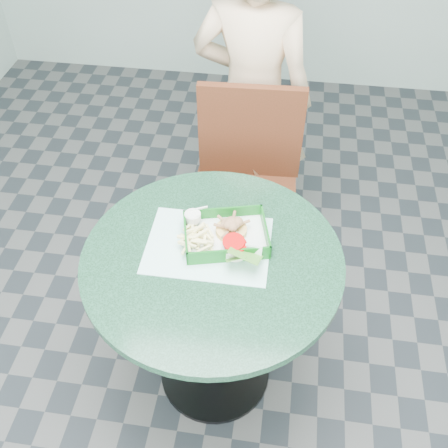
# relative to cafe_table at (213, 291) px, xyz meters

# --- Properties ---
(floor) EXTENTS (4.00, 5.00, 0.02)m
(floor) POSITION_rel_cafe_table_xyz_m (0.00, 0.00, -0.58)
(floor) COLOR #303335
(floor) RESTS_ON ground
(cafe_table) EXTENTS (0.87, 0.87, 0.75)m
(cafe_table) POSITION_rel_cafe_table_xyz_m (0.00, 0.00, 0.00)
(cafe_table) COLOR black
(cafe_table) RESTS_ON floor
(dining_chair) EXTENTS (0.47, 0.47, 0.93)m
(dining_chair) POSITION_rel_cafe_table_xyz_m (0.04, 0.69, -0.05)
(dining_chair) COLOR #3A2616
(dining_chair) RESTS_ON floor
(diner_person) EXTENTS (0.61, 0.45, 1.55)m
(diner_person) POSITION_rel_cafe_table_xyz_m (0.03, 0.97, 0.19)
(diner_person) COLOR beige
(diner_person) RESTS_ON floor
(placemat) EXTENTS (0.41, 0.31, 0.00)m
(placemat) POSITION_rel_cafe_table_xyz_m (-0.02, 0.05, 0.17)
(placemat) COLOR #B5F0EB
(placemat) RESTS_ON cafe_table
(food_basket) EXTENTS (0.28, 0.20, 0.06)m
(food_basket) POSITION_rel_cafe_table_xyz_m (0.03, 0.08, 0.19)
(food_basket) COLOR #0C5C16
(food_basket) RESTS_ON placemat
(crab_sandwich) EXTENTS (0.11, 0.11, 0.07)m
(crab_sandwich) POSITION_rel_cafe_table_xyz_m (0.06, 0.10, 0.22)
(crab_sandwich) COLOR #DCB05A
(crab_sandwich) RESTS_ON food_basket
(fries_pile) EXTENTS (0.14, 0.15, 0.04)m
(fries_pile) POSITION_rel_cafe_table_xyz_m (-0.06, 0.07, 0.21)
(fries_pile) COLOR #FFF19F
(fries_pile) RESTS_ON food_basket
(sauce_ramekin) EXTENTS (0.06, 0.06, 0.03)m
(sauce_ramekin) POSITION_rel_cafe_table_xyz_m (-0.07, 0.15, 0.22)
(sauce_ramekin) COLOR silver
(sauce_ramekin) RESTS_ON food_basket
(garnish_cup) EXTENTS (0.13, 0.13, 0.05)m
(garnish_cup) POSITION_rel_cafe_table_xyz_m (0.06, -0.00, 0.21)
(garnish_cup) COLOR silver
(garnish_cup) RESTS_ON food_basket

